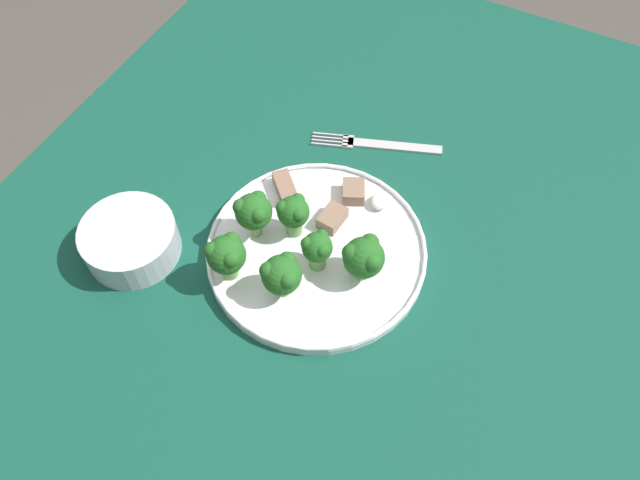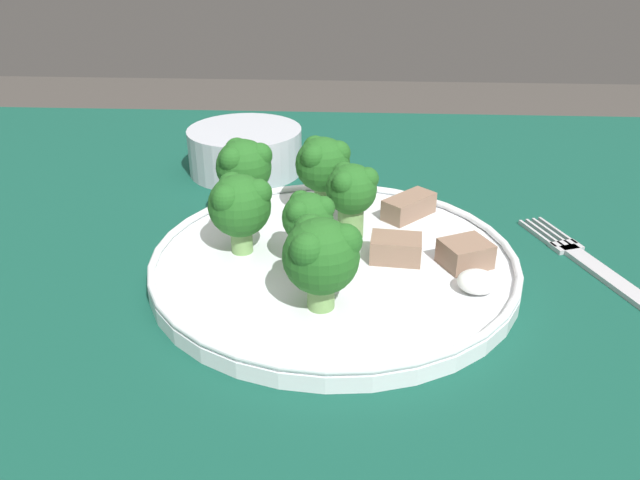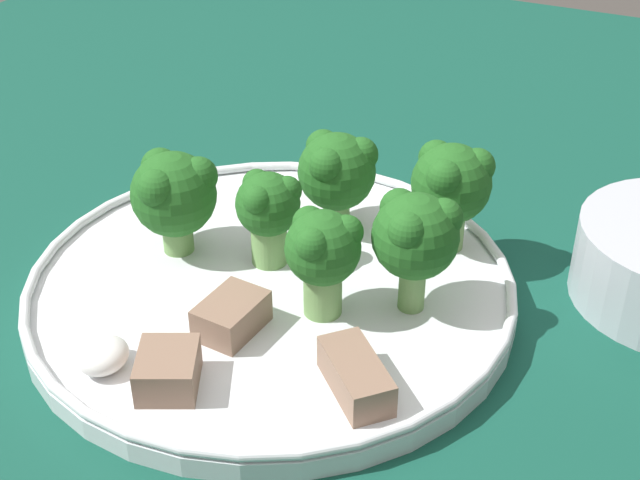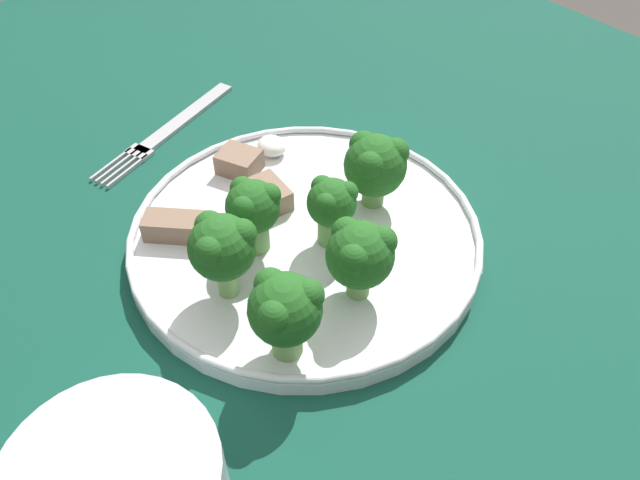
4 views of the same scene
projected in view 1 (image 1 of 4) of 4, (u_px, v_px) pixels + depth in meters
name	position (u px, v px, depth m)	size (l,w,h in m)	color
ground_plane	(334.00, 440.00, 1.44)	(8.00, 8.00, 0.00)	#4C4742
table	(343.00, 305.00, 0.88)	(1.21, 0.97, 0.78)	#114738
dinner_plate	(316.00, 252.00, 0.79)	(0.28, 0.28, 0.02)	white
fork	(377.00, 145.00, 0.91)	(0.08, 0.18, 0.00)	#B2B2B7
cream_bowl	(131.00, 241.00, 0.79)	(0.12, 0.12, 0.05)	#B7BCC6
broccoli_floret_near_rim_left	(364.00, 257.00, 0.74)	(0.05, 0.05, 0.06)	#709E56
broccoli_floret_center_left	(281.00, 275.00, 0.73)	(0.05, 0.05, 0.06)	#709E56
broccoli_floret_back_left	(253.00, 211.00, 0.77)	(0.05, 0.05, 0.07)	#709E56
broccoli_floret_front_left	(226.00, 255.00, 0.74)	(0.05, 0.05, 0.07)	#709E56
broccoli_floret_center_back	(317.00, 248.00, 0.75)	(0.04, 0.04, 0.06)	#709E56
broccoli_floret_mid_cluster	(293.00, 213.00, 0.78)	(0.04, 0.04, 0.06)	#709E56
meat_slice_front_slice	(285.00, 188.00, 0.84)	(0.05, 0.05, 0.02)	#846651
meat_slice_middle_slice	(332.00, 218.00, 0.81)	(0.04, 0.03, 0.02)	#846651
meat_slice_rear_slice	(353.00, 192.00, 0.83)	(0.04, 0.04, 0.02)	#846651
sauce_dollop	(379.00, 201.00, 0.83)	(0.03, 0.03, 0.02)	white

